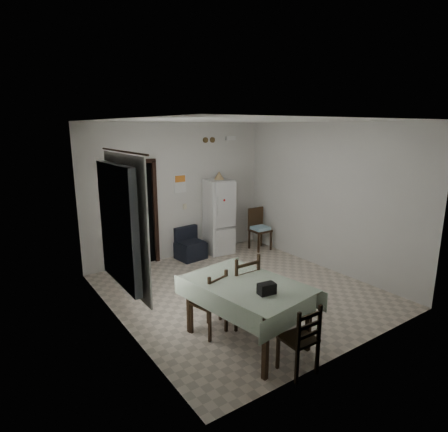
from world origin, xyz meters
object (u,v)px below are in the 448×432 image
at_px(corner_chair, 260,229).
at_px(fridge, 218,217).
at_px(dining_table, 246,312).
at_px(dining_chair_near_head, 298,338).
at_px(navy_seat, 190,244).
at_px(dining_chair_far_right, 239,288).
at_px(dining_chair_far_left, 209,302).

bearing_deg(corner_chair, fridge, 160.74).
bearing_deg(fridge, corner_chair, -15.25).
height_order(corner_chair, dining_table, corner_chair).
bearing_deg(dining_chair_near_head, navy_seat, -100.49).
bearing_deg(navy_seat, dining_table, -112.96).
height_order(navy_seat, dining_chair_far_right, dining_chair_far_right).
distance_m(fridge, dining_chair_near_head, 4.41).
xyz_separation_m(dining_chair_far_left, dining_chair_near_head, (0.40, -1.31, -0.03)).
relative_size(corner_chair, dining_table, 0.61).
relative_size(corner_chair, dining_chair_near_head, 1.11).
xyz_separation_m(fridge, corner_chair, (0.93, -0.36, -0.36)).
height_order(fridge, dining_table, fridge).
bearing_deg(dining_table, dining_chair_near_head, -92.09).
height_order(fridge, corner_chair, fridge).
distance_m(navy_seat, dining_chair_far_right, 2.88).
bearing_deg(navy_seat, fridge, -6.13).
distance_m(fridge, corner_chair, 1.06).
distance_m(corner_chair, dining_chair_far_right, 3.41).
xyz_separation_m(dining_table, dining_chair_far_right, (0.22, 0.46, 0.12)).
bearing_deg(corner_chair, dining_chair_far_right, -133.06).
bearing_deg(dining_chair_far_right, fridge, -119.05).
xyz_separation_m(corner_chair, dining_chair_near_head, (-2.54, -3.72, -0.05)).
relative_size(dining_chair_far_left, dining_chair_far_right, 0.87).
height_order(navy_seat, corner_chair, corner_chair).
bearing_deg(navy_seat, dining_chair_far_right, -111.45).
distance_m(dining_chair_far_left, dining_chair_near_head, 1.37).
height_order(dining_table, dining_chair_far_right, dining_chair_far_right).
relative_size(fridge, navy_seat, 2.46).
relative_size(dining_table, dining_chair_far_right, 1.50).
distance_m(dining_chair_far_left, dining_chair_far_right, 0.52).
distance_m(fridge, navy_seat, 0.88).
bearing_deg(corner_chair, navy_seat, 169.70).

